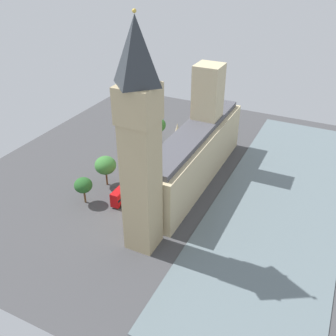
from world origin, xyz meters
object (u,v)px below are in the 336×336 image
Objects in this scene: parliament_building at (195,149)px; pedestrian_far_end at (181,159)px; car_black_kerbside at (164,159)px; pedestrian_under_trees at (189,148)px; double_decker_bus_midblock at (145,168)px; clock_tower at (140,142)px; double_decker_bus_opposite_hall at (123,192)px; street_lamp_slot_10 at (130,155)px; plane_tree_corner at (83,185)px; plane_tree_by_river_gate at (157,125)px; street_lamp_slot_11 at (159,131)px; pedestrian_near_tower at (195,144)px; car_silver_trailing at (173,145)px; plane_tree_leading at (105,165)px.

parliament_building is 36.27× the size of pedestrian_far_end.
car_black_kerbside is 2.82× the size of pedestrian_under_trees.
double_decker_bus_midblock is at bearing -78.96° from pedestrian_under_trees.
double_decker_bus_opposite_hall is (14.36, -13.68, -25.74)m from clock_tower.
pedestrian_under_trees is 9.23m from pedestrian_far_end.
street_lamp_slot_10 reaches higher than double_decker_bus_opposite_hall.
clock_tower reaches higher than plane_tree_corner.
plane_tree_corner is at bearing 88.34° from plane_tree_by_river_gate.
parliament_building is at bearing -123.35° from double_decker_bus_opposite_hall.
plane_tree_corner is (9.73, 31.28, 4.96)m from car_black_kerbside.
street_lamp_slot_11 is (8.08, -38.44, 1.41)m from double_decker_bus_opposite_hall.
double_decker_bus_midblock is 23.85m from plane_tree_by_river_gate.
street_lamp_slot_11 reaches higher than pedestrian_near_tower.
plane_tree_corner reaches higher than pedestrian_under_trees.
plane_tree_by_river_gate is 1.73× the size of street_lamp_slot_11.
street_lamp_slot_11 reaches higher than double_decker_bus_midblock.
clock_tower reaches higher than double_decker_bus_opposite_hall.
plane_tree_by_river_gate is (8.18, -37.13, 4.51)m from double_decker_bus_opposite_hall.
double_decker_bus_midblock is at bearing -111.98° from plane_tree_corner.
street_lamp_slot_11 is at bearing -38.77° from parliament_building.
double_decker_bus_midblock is at bearing 106.55° from street_lamp_slot_11.
clock_tower is at bearing 135.77° from double_decker_bus_opposite_hall.
plane_tree_by_river_gate is (21.73, -16.05, -2.68)m from parliament_building.
plane_tree_corner is (9.42, 5.92, 3.21)m from double_decker_bus_opposite_hall.
pedestrian_far_end is 17.61m from street_lamp_slot_11.
pedestrian_under_trees is at bearing -179.65° from plane_tree_by_river_gate.
parliament_building reaches higher than car_silver_trailing.
clock_tower is at bearing -74.95° from pedestrian_far_end.
double_decker_bus_midblock is at bearing 23.20° from parliament_building.
double_decker_bus_midblock is 7.78m from street_lamp_slot_10.
street_lamp_slot_10 is at bearing -142.94° from car_black_kerbside.
plane_tree_leading is 0.97× the size of plane_tree_by_river_gate.
pedestrian_far_end is at bearing -71.62° from pedestrian_near_tower.
pedestrian_near_tower is 27.16m from street_lamp_slot_10.
clock_tower is 35.65× the size of pedestrian_under_trees.
car_silver_trailing is 0.69× the size of street_lamp_slot_10.
clock_tower is at bearing 141.77° from plane_tree_leading.
car_silver_trailing is 8.00m from street_lamp_slot_11.
clock_tower is at bearing -75.85° from car_black_kerbside.
clock_tower is 41.38m from double_decker_bus_midblock.
double_decker_bus_opposite_hall is 39.31m from street_lamp_slot_11.
pedestrian_under_trees is at bearing -172.19° from car_silver_trailing.
plane_tree_leading is at bearing -132.26° from double_decker_bus_midblock.
street_lamp_slot_11 is (7.02, -23.63, 1.41)m from double_decker_bus_midblock.
pedestrian_far_end is 17.81m from plane_tree_by_river_gate.
clock_tower is 50.78m from pedestrian_far_end.
plane_tree_by_river_gate is at bearing -147.36° from pedestrian_near_tower.
parliament_building is 26.06m from double_decker_bus_opposite_hall.
clock_tower is 13.07× the size of car_silver_trailing.
double_decker_bus_midblock is at bearing -103.01° from car_black_kerbside.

